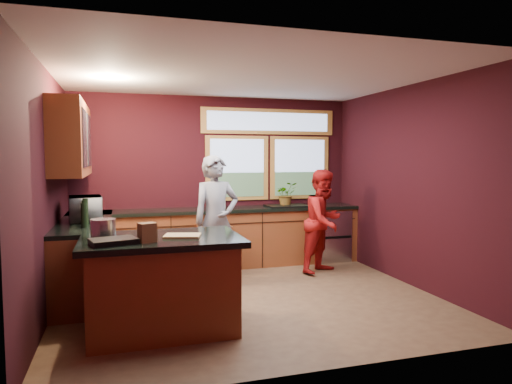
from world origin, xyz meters
name	(u,v)px	position (x,y,z in m)	size (l,w,h in m)	color
floor	(250,298)	(0.00, 0.00, 0.00)	(4.50, 4.50, 0.00)	brown
room_shell	(196,152)	(-0.60, 0.32, 1.80)	(4.52, 4.02, 2.71)	black
back_counter	(233,237)	(0.20, 1.70, 0.46)	(4.50, 0.64, 0.93)	brown
left_counter	(85,256)	(-1.95, 0.85, 0.47)	(0.64, 2.30, 0.93)	brown
island	(162,283)	(-1.12, -0.74, 0.48)	(1.55, 1.05, 0.95)	brown
person_grey	(216,221)	(-0.28, 0.67, 0.88)	(0.64, 0.42, 1.76)	slate
person_red	(324,221)	(1.42, 0.92, 0.77)	(0.75, 0.59, 1.55)	#A11312
microwave	(86,209)	(-1.92, 0.79, 1.09)	(0.56, 0.38, 0.31)	#999999
potted_plant	(286,194)	(1.12, 1.75, 1.12)	(0.35, 0.30, 0.39)	#999999
paper_towel	(222,199)	(0.02, 1.70, 1.07)	(0.12, 0.12, 0.28)	white
cutting_board	(182,236)	(-0.92, -0.79, 0.95)	(0.35, 0.25, 0.02)	tan
stock_pot	(103,228)	(-1.67, -0.59, 1.03)	(0.24, 0.24, 0.18)	#B3B2B7
paper_bag	(147,233)	(-1.27, -0.99, 1.03)	(0.15, 0.12, 0.18)	brown
black_tray	(114,241)	(-1.57, -0.99, 0.97)	(0.40, 0.28, 0.05)	black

